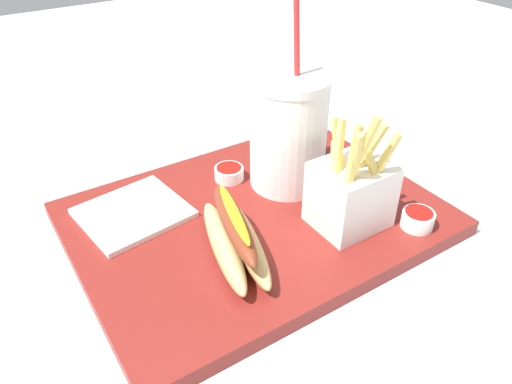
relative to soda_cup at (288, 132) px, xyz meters
name	(u,v)px	position (x,y,z in m)	size (l,w,h in m)	color
ground_plane	(256,231)	(-0.07, -0.04, -0.10)	(2.40, 2.40, 0.02)	silver
food_tray	(256,219)	(-0.07, -0.04, -0.08)	(0.43, 0.32, 0.02)	maroon
soda_cup	(288,132)	(0.00, 0.00, 0.00)	(0.10, 0.10, 0.24)	white
fries_basket	(351,192)	(0.01, -0.11, -0.03)	(0.08, 0.07, 0.15)	white
hot_dog_1	(235,237)	(-0.13, -0.09, -0.05)	(0.09, 0.16, 0.06)	tan
ketchup_cup_1	(418,219)	(0.07, -0.16, -0.06)	(0.04, 0.04, 0.02)	white
ketchup_cup_2	(229,173)	(-0.06, 0.05, -0.06)	(0.04, 0.04, 0.02)	white
napkin_stack	(133,213)	(-0.20, 0.04, -0.07)	(0.12, 0.11, 0.01)	white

